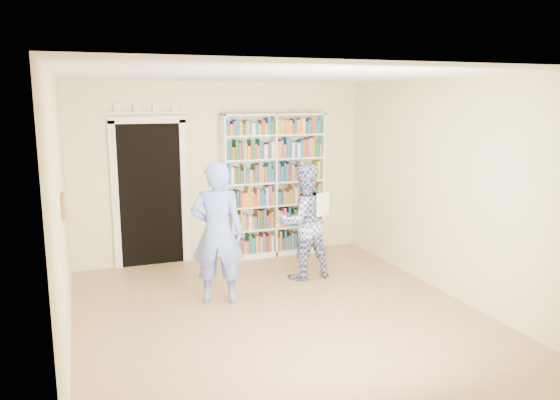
# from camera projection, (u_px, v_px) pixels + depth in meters

# --- Properties ---
(floor) EXTENTS (5.00, 5.00, 0.00)m
(floor) POSITION_uv_depth(u_px,v_px,m) (279.00, 315.00, 6.29)
(floor) COLOR #A1744E
(floor) RESTS_ON ground
(ceiling) EXTENTS (5.00, 5.00, 0.00)m
(ceiling) POSITION_uv_depth(u_px,v_px,m) (279.00, 75.00, 5.79)
(ceiling) COLOR white
(ceiling) RESTS_ON wall_back
(wall_back) EXTENTS (4.50, 0.00, 4.50)m
(wall_back) POSITION_uv_depth(u_px,v_px,m) (223.00, 171.00, 8.34)
(wall_back) COLOR beige
(wall_back) RESTS_ON floor
(wall_left) EXTENTS (0.00, 5.00, 5.00)m
(wall_left) POSITION_uv_depth(u_px,v_px,m) (61.00, 215.00, 5.27)
(wall_left) COLOR beige
(wall_left) RESTS_ON floor
(wall_right) EXTENTS (0.00, 5.00, 5.00)m
(wall_right) POSITION_uv_depth(u_px,v_px,m) (448.00, 188.00, 6.81)
(wall_right) COLOR beige
(wall_right) RESTS_ON floor
(bookshelf) EXTENTS (1.62, 0.30, 2.22)m
(bookshelf) POSITION_uv_depth(u_px,v_px,m) (274.00, 185.00, 8.50)
(bookshelf) COLOR white
(bookshelf) RESTS_ON floor
(doorway) EXTENTS (1.10, 0.08, 2.43)m
(doorway) POSITION_uv_depth(u_px,v_px,m) (150.00, 187.00, 7.98)
(doorway) COLOR black
(doorway) RESTS_ON floor
(wall_art) EXTENTS (0.03, 0.25, 0.25)m
(wall_art) POSITION_uv_depth(u_px,v_px,m) (63.00, 206.00, 5.45)
(wall_art) COLOR brown
(wall_art) RESTS_ON wall_left
(man_blue) EXTENTS (0.73, 0.59, 1.74)m
(man_blue) POSITION_uv_depth(u_px,v_px,m) (217.00, 233.00, 6.54)
(man_blue) COLOR #6685E4
(man_blue) RESTS_ON floor
(man_plaid) EXTENTS (0.82, 0.66, 1.59)m
(man_plaid) POSITION_uv_depth(u_px,v_px,m) (304.00, 222.00, 7.46)
(man_plaid) COLOR #2E418F
(man_plaid) RESTS_ON floor
(paper_sheet) EXTENTS (0.21, 0.09, 0.32)m
(paper_sheet) POSITION_uv_depth(u_px,v_px,m) (323.00, 204.00, 7.25)
(paper_sheet) COLOR white
(paper_sheet) RESTS_ON man_plaid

